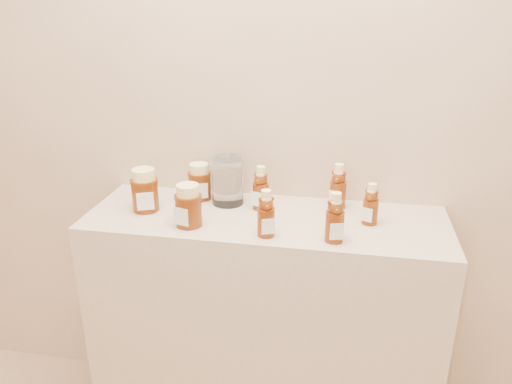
% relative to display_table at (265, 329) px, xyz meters
% --- Properties ---
extents(wall_back, '(3.50, 0.02, 2.70)m').
position_rel_display_table_xyz_m(wall_back, '(0.00, 0.20, 0.90)').
color(wall_back, tan).
rests_on(wall_back, ground).
extents(display_table, '(1.20, 0.40, 0.90)m').
position_rel_display_table_xyz_m(display_table, '(0.00, 0.00, 0.00)').
color(display_table, tan).
rests_on(display_table, ground).
extents(bear_bottle_back_left, '(0.07, 0.07, 0.17)m').
position_rel_display_table_xyz_m(bear_bottle_back_left, '(-0.03, 0.07, 0.54)').
color(bear_bottle_back_left, '#571E06').
rests_on(bear_bottle_back_left, display_table).
extents(bear_bottle_back_mid, '(0.08, 0.08, 0.18)m').
position_rel_display_table_xyz_m(bear_bottle_back_mid, '(0.23, 0.12, 0.54)').
color(bear_bottle_back_mid, '#571E06').
rests_on(bear_bottle_back_mid, display_table).
extents(bear_bottle_back_right, '(0.07, 0.07, 0.16)m').
position_rel_display_table_xyz_m(bear_bottle_back_right, '(0.34, 0.01, 0.53)').
color(bear_bottle_back_right, '#571E06').
rests_on(bear_bottle_back_right, display_table).
extents(bear_bottle_front_left, '(0.07, 0.07, 0.17)m').
position_rel_display_table_xyz_m(bear_bottle_front_left, '(0.02, -0.13, 0.53)').
color(bear_bottle_front_left, '#571E06').
rests_on(bear_bottle_front_left, display_table).
extents(bear_bottle_front_right, '(0.07, 0.07, 0.18)m').
position_rel_display_table_xyz_m(bear_bottle_front_right, '(0.23, -0.13, 0.54)').
color(bear_bottle_front_right, '#571E06').
rests_on(bear_bottle_front_right, display_table).
extents(honey_jar_left, '(0.12, 0.12, 0.15)m').
position_rel_display_table_xyz_m(honey_jar_left, '(-0.41, -0.01, 0.52)').
color(honey_jar_left, '#571E06').
rests_on(honey_jar_left, display_table).
extents(honey_jar_back, '(0.11, 0.11, 0.13)m').
position_rel_display_table_xyz_m(honey_jar_back, '(-0.26, 0.12, 0.52)').
color(honey_jar_back, '#571E06').
rests_on(honey_jar_back, display_table).
extents(honey_jar_front, '(0.11, 0.11, 0.14)m').
position_rel_display_table_xyz_m(honey_jar_front, '(-0.23, -0.10, 0.52)').
color(honey_jar_front, '#571E06').
rests_on(honey_jar_front, display_table).
extents(glass_canister, '(0.16, 0.16, 0.18)m').
position_rel_display_table_xyz_m(glass_canister, '(-0.15, 0.10, 0.54)').
color(glass_canister, white).
rests_on(glass_canister, display_table).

